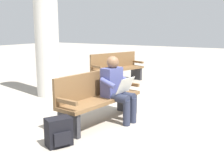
# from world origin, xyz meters

# --- Properties ---
(ground_plane) EXTENTS (40.00, 40.00, 0.00)m
(ground_plane) POSITION_xyz_m (0.00, 0.00, 0.00)
(ground_plane) COLOR #A89E8E
(bench_near) EXTENTS (1.84, 0.67, 0.90)m
(bench_near) POSITION_xyz_m (-0.01, -0.07, 0.46)
(bench_near) COLOR brown
(bench_near) RESTS_ON ground
(person_seated) EXTENTS (0.60, 0.60, 1.18)m
(person_seated) POSITION_xyz_m (-0.22, 0.19, 0.63)
(person_seated) COLOR #474C84
(person_seated) RESTS_ON ground
(backpack) EXTENTS (0.42, 0.38, 0.42)m
(backpack) POSITION_xyz_m (1.16, 0.03, 0.20)
(backpack) COLOR black
(backpack) RESTS_ON ground
(bench_far) EXTENTS (1.86, 1.02, 0.90)m
(bench_far) POSITION_xyz_m (-3.41, -1.68, 0.46)
(bench_far) COLOR brown
(bench_far) RESTS_ON ground
(support_pillar) EXTENTS (0.57, 0.57, 3.87)m
(support_pillar) POSITION_xyz_m (-1.03, -2.25, 1.93)
(support_pillar) COLOR beige
(support_pillar) RESTS_ON ground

